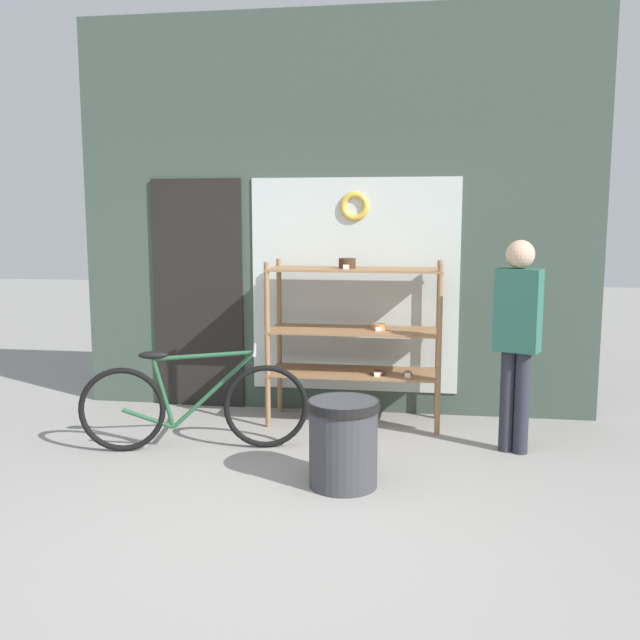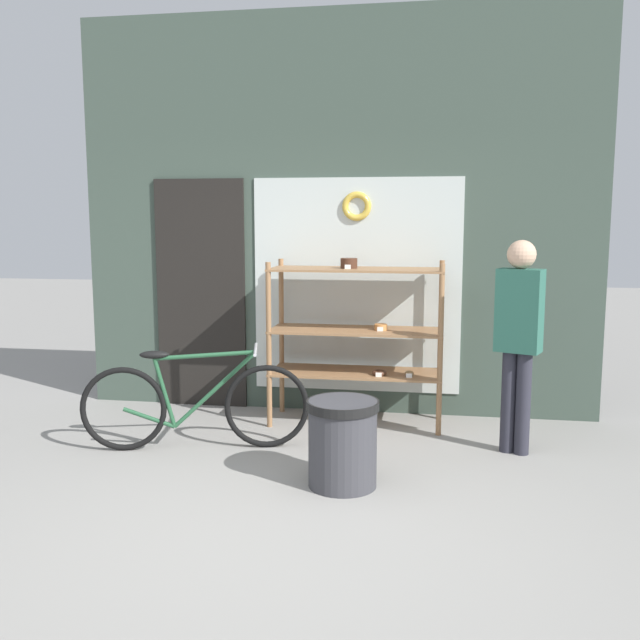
# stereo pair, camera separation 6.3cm
# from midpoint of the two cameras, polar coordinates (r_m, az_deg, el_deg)

# --- Properties ---
(ground_plane) EXTENTS (30.00, 30.00, 0.00)m
(ground_plane) POSITION_cam_midpoint_polar(r_m,az_deg,el_deg) (4.27, -4.27, -16.10)
(ground_plane) COLOR gray
(storefront_facade) EXTENTS (4.64, 0.13, 3.54)m
(storefront_facade) POSITION_cam_midpoint_polar(r_m,az_deg,el_deg) (6.40, 0.41, 7.89)
(storefront_facade) COLOR #3D4C42
(storefront_facade) RESTS_ON ground_plane
(display_case) EXTENTS (1.45, 0.53, 1.42)m
(display_case) POSITION_cam_midpoint_polar(r_m,az_deg,el_deg) (6.03, 2.54, -0.56)
(display_case) COLOR #8E6642
(display_case) RESTS_ON ground_plane
(bicycle) EXTENTS (1.69, 0.56, 0.78)m
(bicycle) POSITION_cam_midpoint_polar(r_m,az_deg,el_deg) (5.51, -10.40, -6.68)
(bicycle) COLOR black
(bicycle) RESTS_ON ground_plane
(pedestrian) EXTENTS (0.36, 0.29, 1.59)m
(pedestrian) POSITION_cam_midpoint_polar(r_m,az_deg,el_deg) (5.44, 15.19, -0.77)
(pedestrian) COLOR #282833
(pedestrian) RESTS_ON ground_plane
(trash_bin) EXTENTS (0.48, 0.48, 0.58)m
(trash_bin) POSITION_cam_midpoint_polar(r_m,az_deg,el_deg) (4.72, 1.49, -9.53)
(trash_bin) COLOR #38383D
(trash_bin) RESTS_ON ground_plane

